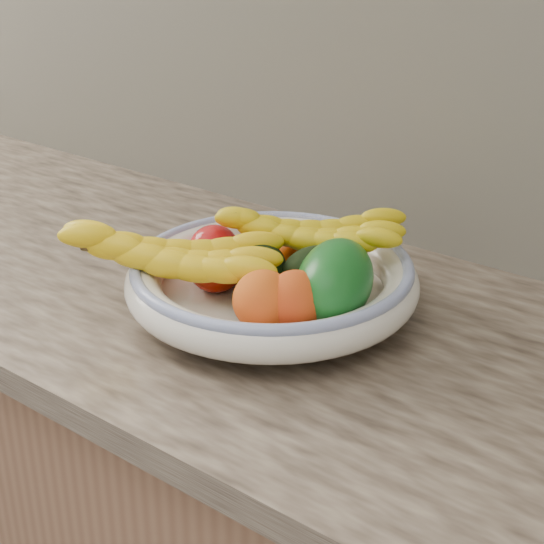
{
  "coord_description": "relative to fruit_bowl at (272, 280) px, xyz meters",
  "views": [
    {
      "loc": [
        0.61,
        0.87,
        1.42
      ],
      "look_at": [
        0.0,
        1.66,
        0.96
      ],
      "focal_mm": 55.0,
      "sensor_mm": 36.0,
      "label": 1
    }
  ],
  "objects": [
    {
      "name": "clementine_back_right",
      "position": [
        0.03,
        0.09,
        0.01
      ],
      "size": [
        0.06,
        0.06,
        0.05
      ],
      "primitive_type": "ellipsoid",
      "rotation": [
        0.0,
        0.0,
        0.09
      ],
      "color": "#F34D05",
      "rests_on": "fruit_bowl"
    },
    {
      "name": "tomato_near_left",
      "position": [
        -0.07,
        -0.04,
        0.01
      ],
      "size": [
        0.1,
        0.1,
        0.07
      ],
      "primitive_type": "ellipsoid",
      "rotation": [
        0.0,
        0.0,
        0.37
      ],
      "color": "#A41100",
      "rests_on": "fruit_bowl"
    },
    {
      "name": "fruit_bowl",
      "position": [
        0.0,
        0.0,
        0.0
      ],
      "size": [
        0.39,
        0.39,
        0.08
      ],
      "color": "white",
      "rests_on": "kitchen_counter"
    },
    {
      "name": "avocado_right",
      "position": [
        0.05,
        0.03,
        0.02
      ],
      "size": [
        0.1,
        0.12,
        0.07
      ],
      "primitive_type": "ellipsoid",
      "rotation": [
        0.0,
        0.0,
        -0.35
      ],
      "color": "black",
      "rests_on": "fruit_bowl"
    },
    {
      "name": "banana_bunch_back",
      "position": [
        0.01,
        0.07,
        0.04
      ],
      "size": [
        0.29,
        0.22,
        0.08
      ],
      "primitive_type": null,
      "rotation": [
        0.0,
        0.0,
        0.46
      ],
      "color": "yellow",
      "rests_on": "fruit_bowl"
    },
    {
      "name": "green_mango",
      "position": [
        0.1,
        -0.0,
        0.03
      ],
      "size": [
        0.17,
        0.18,
        0.13
      ],
      "primitive_type": "ellipsoid",
      "rotation": [
        0.0,
        0.31,
        0.39
      ],
      "color": "#10581A",
      "rests_on": "fruit_bowl"
    },
    {
      "name": "avocado_center",
      "position": [
        -0.01,
        -0.01,
        0.02
      ],
      "size": [
        0.11,
        0.12,
        0.07
      ],
      "primitive_type": "ellipsoid",
      "rotation": [
        0.0,
        0.0,
        0.54
      ],
      "color": "black",
      "rests_on": "fruit_bowl"
    },
    {
      "name": "banana_bunch_front",
      "position": [
        -0.1,
        -0.09,
        0.03
      ],
      "size": [
        0.32,
        0.26,
        0.08
      ],
      "primitive_type": null,
      "rotation": [
        0.0,
        0.0,
        0.56
      ],
      "color": "yellow",
      "rests_on": "fruit_bowl"
    },
    {
      "name": "clementine_back_left",
      "position": [
        -0.02,
        0.09,
        0.01
      ],
      "size": [
        0.06,
        0.06,
        0.05
      ],
      "primitive_type": "ellipsoid",
      "rotation": [
        0.0,
        0.0,
        -0.09
      ],
      "color": "#FF6005",
      "rests_on": "fruit_bowl"
    },
    {
      "name": "peach_right",
      "position": [
        0.08,
        -0.06,
        0.02
      ],
      "size": [
        0.08,
        0.08,
        0.07
      ],
      "primitive_type": "ellipsoid",
      "rotation": [
        0.0,
        0.0,
        0.13
      ],
      "color": "orange",
      "rests_on": "fruit_bowl"
    },
    {
      "name": "peach_front",
      "position": [
        0.05,
        -0.08,
        0.02
      ],
      "size": [
        0.1,
        0.1,
        0.08
      ],
      "primitive_type": "ellipsoid",
      "rotation": [
        0.0,
        0.0,
        0.31
      ],
      "color": "orange",
      "rests_on": "fruit_bowl"
    },
    {
      "name": "tomato_left",
      "position": [
        -0.11,
        0.01,
        0.01
      ],
      "size": [
        0.07,
        0.07,
        0.06
      ],
      "primitive_type": "ellipsoid",
      "rotation": [
        0.0,
        0.0,
        0.04
      ],
      "color": "red",
      "rests_on": "fruit_bowl"
    }
  ]
}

